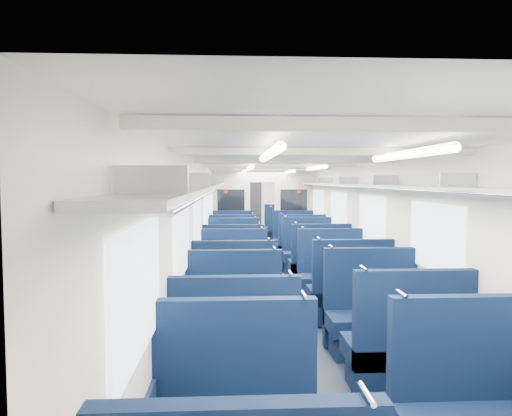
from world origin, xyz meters
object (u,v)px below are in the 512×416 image
(seat_13, at_px, (319,267))
(seat_22, at_px, (233,230))
(seat_11, at_px, (332,280))
(seat_21, at_px, (286,233))
(seat_10, at_px, (233,280))
(seat_4, at_px, (235,365))
(seat_15, at_px, (308,256))
(seat_17, at_px, (301,248))
(seat_5, at_px, (407,353))
(seat_23, at_px, (281,229))
(seat_20, at_px, (233,234))
(end_door, at_px, (252,206))
(seat_19, at_px, (294,242))
(seat_9, at_px, (350,296))
(seat_12, at_px, (233,268))
(seat_8, at_px, (234,299))
(bulkhead, at_px, (262,210))
(seat_16, at_px, (233,249))
(seat_14, at_px, (233,258))
(seat_6, at_px, (234,324))
(seat_18, at_px, (233,242))
(seat_7, at_px, (373,320))

(seat_13, relative_size, seat_22, 1.00)
(seat_11, bearing_deg, seat_21, 90.00)
(seat_10, bearing_deg, seat_4, -90.00)
(seat_15, xyz_separation_m, seat_17, (0.00, 1.08, 0.00))
(seat_5, relative_size, seat_23, 1.00)
(seat_20, relative_size, seat_21, 1.00)
(end_door, bearing_deg, seat_19, -83.04)
(seat_5, distance_m, seat_17, 6.84)
(seat_15, distance_m, seat_20, 4.49)
(seat_9, bearing_deg, seat_12, 126.89)
(seat_4, height_order, seat_8, same)
(bulkhead, xyz_separation_m, seat_5, (0.83, -8.55, -0.84))
(bulkhead, bearing_deg, seat_22, 108.07)
(seat_16, height_order, seat_23, same)
(seat_14, bearing_deg, seat_8, -90.00)
(seat_16, bearing_deg, seat_23, 69.42)
(seat_15, bearing_deg, seat_22, 107.26)
(seat_20, xyz_separation_m, seat_23, (1.66, 1.31, 0.00))
(bulkhead, relative_size, seat_8, 2.21)
(seat_6, bearing_deg, seat_18, 90.00)
(seat_23, bearing_deg, seat_6, -99.18)
(seat_10, distance_m, seat_16, 3.48)
(seat_5, relative_size, seat_9, 1.00)
(seat_15, relative_size, seat_17, 1.00)
(seat_4, height_order, seat_22, same)
(seat_4, xyz_separation_m, seat_7, (1.66, 1.25, 0.00))
(seat_10, distance_m, seat_13, 1.99)
(seat_7, height_order, seat_22, same)
(seat_7, xyz_separation_m, seat_17, (0.00, 5.78, 0.00))
(seat_9, xyz_separation_m, seat_20, (-1.66, 7.77, 0.00))
(seat_6, height_order, seat_8, same)
(seat_11, xyz_separation_m, seat_23, (0.00, 7.95, 0.00))
(seat_19, bearing_deg, seat_16, -144.33)
(seat_8, xyz_separation_m, seat_14, (0.00, 3.45, 0.00))
(seat_13, bearing_deg, seat_23, 90.00)
(seat_7, bearing_deg, seat_15, 90.00)
(seat_9, xyz_separation_m, seat_14, (-1.66, 3.41, 0.00))
(end_door, distance_m, seat_4, 15.04)
(seat_9, bearing_deg, end_door, 93.75)
(end_door, bearing_deg, seat_21, -80.22)
(seat_13, xyz_separation_m, seat_23, (0.00, 6.80, 0.00))
(seat_8, relative_size, seat_19, 1.00)
(seat_13, relative_size, seat_23, 1.00)
(seat_18, relative_size, seat_20, 1.00)
(seat_22, bearing_deg, seat_10, -90.00)
(seat_14, relative_size, seat_22, 1.00)
(seat_23, bearing_deg, seat_11, -90.00)
(seat_9, bearing_deg, seat_10, 144.79)
(seat_11, xyz_separation_m, seat_12, (-1.66, 1.09, 0.00))
(seat_4, distance_m, seat_16, 7.02)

